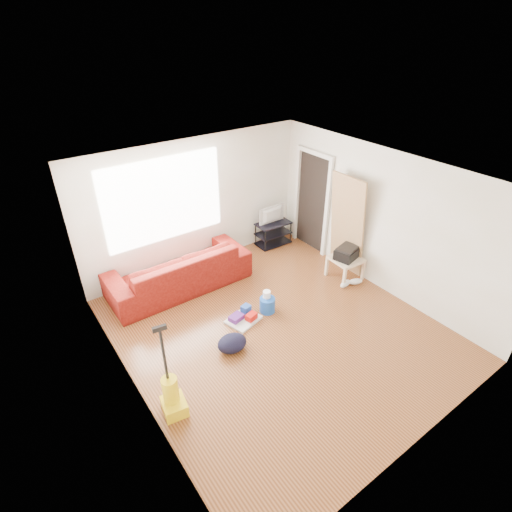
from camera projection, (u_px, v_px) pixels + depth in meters
room at (276, 257)px, 5.85m from camera, size 4.51×5.01×2.51m
sofa at (181, 286)px, 7.36m from camera, size 2.54×0.99×0.74m
tv_stand at (273, 233)px, 8.59m from camera, size 0.74×0.44×0.50m
tv at (274, 215)px, 8.37m from camera, size 0.63×0.08×0.36m
side_table at (346, 261)px, 7.43m from camera, size 0.55×0.55×0.43m
printer at (347, 253)px, 7.34m from camera, size 0.50×0.43×0.23m
bucket at (267, 311)px, 6.75m from camera, size 0.34×0.34×0.26m
toilet_paper at (267, 301)px, 6.68m from camera, size 0.13×0.13×0.12m
cleaning_tray at (244, 317)px, 6.52m from camera, size 0.60×0.53×0.19m
backpack at (232, 349)px, 5.98m from camera, size 0.47×0.39×0.25m
sneakers at (350, 283)px, 7.36m from camera, size 0.50×0.26×0.11m
vacuum at (172, 396)px, 4.93m from camera, size 0.33×0.36×1.35m
door_panel at (341, 269)px, 7.87m from camera, size 0.24×0.77×1.92m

